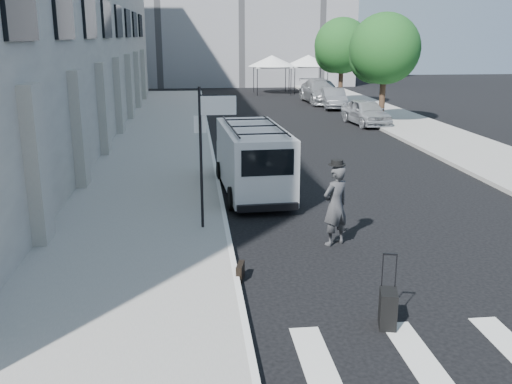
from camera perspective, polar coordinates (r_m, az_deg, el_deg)
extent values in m
plane|color=black|center=(11.89, 7.79, -8.67)|extent=(120.00, 120.00, 0.00)
cube|color=gray|center=(26.97, -9.45, 5.07)|extent=(4.50, 48.00, 0.15)
cube|color=gray|center=(33.05, 14.67, 6.66)|extent=(4.00, 56.00, 0.15)
cylinder|color=black|center=(14.02, -5.52, 3.30)|extent=(0.07, 0.07, 3.50)
cube|color=white|center=(13.89, -5.61, 6.75)|extent=(0.30, 0.03, 0.42)
cube|color=white|center=(13.82, -3.77, 8.63)|extent=(0.85, 0.06, 0.45)
cylinder|color=black|center=(32.41, 12.49, 9.00)|extent=(0.32, 0.32, 2.80)
sphere|color=#17481A|center=(32.23, 12.78, 13.82)|extent=(3.80, 3.80, 3.80)
sphere|color=#17481A|center=(32.69, 11.69, 12.90)|extent=(2.66, 2.66, 2.66)
cylinder|color=black|center=(40.99, 8.45, 10.47)|extent=(0.32, 0.32, 2.80)
sphere|color=#17481A|center=(40.86, 8.60, 14.28)|extent=(3.80, 3.80, 3.80)
sphere|color=#17481A|center=(41.35, 7.80, 13.53)|extent=(2.66, 2.66, 2.66)
cylinder|color=black|center=(47.56, 0.13, 10.93)|extent=(0.06, 0.06, 2.20)
cylinder|color=black|center=(47.96, 3.52, 10.94)|extent=(0.06, 0.06, 2.20)
cylinder|color=black|center=(50.34, -0.24, 11.18)|extent=(0.06, 0.06, 2.20)
cylinder|color=black|center=(50.71, 2.97, 11.19)|extent=(0.06, 0.06, 2.20)
cube|color=white|center=(49.05, 1.61, 12.41)|extent=(3.00, 3.00, 0.12)
cone|color=white|center=(49.02, 1.61, 12.99)|extent=(4.00, 4.00, 0.90)
cylinder|color=black|center=(48.52, 3.89, 10.98)|extent=(0.06, 0.06, 2.20)
cylinder|color=black|center=(49.09, 7.17, 10.95)|extent=(0.06, 0.06, 2.20)
cylinder|color=black|center=(51.27, 3.33, 11.23)|extent=(0.06, 0.06, 2.20)
cylinder|color=black|center=(51.81, 6.44, 11.20)|extent=(0.06, 0.06, 2.20)
cube|color=white|center=(50.08, 5.24, 12.41)|extent=(3.00, 3.00, 0.12)
cone|color=white|center=(50.06, 5.26, 12.98)|extent=(4.00, 4.00, 0.90)
imported|color=#353537|center=(13.49, 7.95, -1.33)|extent=(0.85, 0.75, 1.94)
cube|color=black|center=(11.73, -1.58, -7.96)|extent=(0.22, 0.46, 0.34)
cube|color=black|center=(10.15, 13.06, -11.32)|extent=(0.39, 0.51, 0.66)
cylinder|color=black|center=(10.07, 12.53, -7.68)|extent=(0.02, 0.02, 0.62)
cylinder|color=black|center=(10.09, 13.82, -7.71)|extent=(0.02, 0.02, 0.62)
cube|color=black|center=(9.97, 13.28, -6.08)|extent=(0.25, 0.09, 0.03)
cube|color=silver|center=(17.70, -0.26, 3.40)|extent=(2.04, 4.93, 1.88)
cube|color=silver|center=(20.35, -1.44, 3.64)|extent=(1.74, 0.89, 0.99)
cube|color=black|center=(15.30, 1.16, 2.96)|extent=(1.44, 0.15, 0.72)
cylinder|color=black|center=(19.41, -3.54, 2.03)|extent=(0.29, 0.69, 0.68)
cylinder|color=black|center=(19.65, 1.40, 2.22)|extent=(0.29, 0.69, 0.68)
cylinder|color=black|center=(16.22, -2.33, -0.64)|extent=(0.29, 0.69, 0.68)
cylinder|color=black|center=(16.51, 3.55, -0.37)|extent=(0.29, 0.69, 0.68)
imported|color=#A3A6AB|center=(32.46, 10.94, 7.87)|extent=(2.08, 4.33, 1.43)
imported|color=#56595D|center=(39.62, 7.74, 9.27)|extent=(1.82, 4.22, 1.35)
imported|color=gray|center=(42.64, 6.51, 9.96)|extent=(2.57, 5.84, 1.67)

